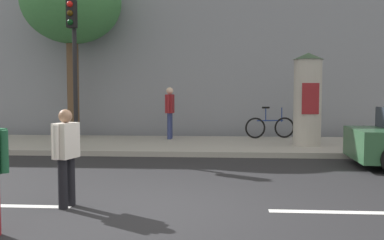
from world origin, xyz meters
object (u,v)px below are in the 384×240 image
(pedestrian_with_bag, at_px, (66,151))
(traffic_light, at_px, (73,49))
(pedestrian_near_pole, at_px, (170,108))
(street_tree, at_px, (71,3))
(bicycle_leaning, at_px, (270,127))
(poster_column, at_px, (308,99))

(pedestrian_with_bag, bearing_deg, traffic_light, 108.10)
(pedestrian_with_bag, bearing_deg, pedestrian_near_pole, 85.60)
(street_tree, distance_m, bicycle_leaning, 8.10)
(pedestrian_with_bag, relative_size, bicycle_leaning, 0.86)
(traffic_light, distance_m, pedestrian_near_pole, 4.03)
(street_tree, height_order, pedestrian_near_pole, street_tree)
(poster_column, xyz_separation_m, pedestrian_with_bag, (-4.93, -6.59, -0.69))
(street_tree, relative_size, bicycle_leaning, 3.55)
(pedestrian_near_pole, relative_size, bicycle_leaning, 1.01)
(street_tree, height_order, bicycle_leaning, street_tree)
(street_tree, bearing_deg, pedestrian_with_bag, -71.19)
(street_tree, relative_size, pedestrian_near_pole, 3.53)
(pedestrian_near_pole, bearing_deg, bicycle_leaning, 7.59)
(poster_column, bearing_deg, pedestrian_near_pole, 161.66)
(traffic_light, bearing_deg, poster_column, 11.63)
(traffic_light, height_order, pedestrian_with_bag, traffic_light)
(traffic_light, relative_size, poster_column, 1.48)
(pedestrian_with_bag, bearing_deg, bicycle_leaning, 64.49)
(traffic_light, relative_size, bicycle_leaning, 2.35)
(street_tree, xyz_separation_m, pedestrian_near_pole, (3.44, -0.27, -3.64))
(poster_column, relative_size, pedestrian_with_bag, 1.84)
(pedestrian_near_pole, height_order, bicycle_leaning, pedestrian_near_pole)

